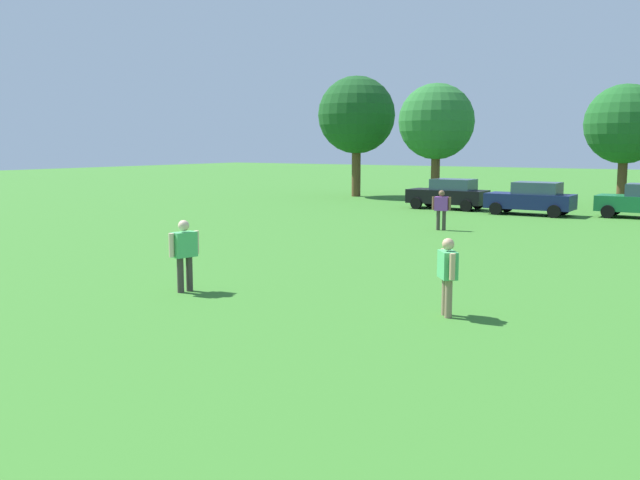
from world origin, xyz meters
name	(u,v)px	position (x,y,z in m)	size (l,w,h in m)	color
ground_plane	(504,230)	(0.00, 30.00, 0.00)	(160.00, 160.00, 0.00)	#387528
adult_bystander	(448,270)	(3.83, 14.48, 0.98)	(0.57, 0.64, 1.66)	#8C7259
bystander_near_trees	(184,249)	(-2.54, 13.38, 1.05)	(0.45, 0.82, 1.76)	#3F3833
bystander_midfield	(441,207)	(-2.18, 28.41, 1.00)	(0.79, 0.41, 1.68)	#3F3833
parked_car_black_0	(449,194)	(-5.65, 37.68, 0.86)	(4.30, 2.02, 1.68)	black
parked_car_navy_1	(532,198)	(-0.84, 36.91, 0.86)	(4.30, 2.02, 1.68)	#141E4C
tree_far_left	(357,115)	(-14.80, 43.38, 5.53)	(5.26, 5.26, 8.20)	brown
tree_left	(436,122)	(-8.43, 42.20, 4.96)	(4.71, 4.71, 7.34)	brown
tree_center_left	(625,124)	(2.25, 43.80, 4.68)	(4.45, 4.45, 6.93)	brown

